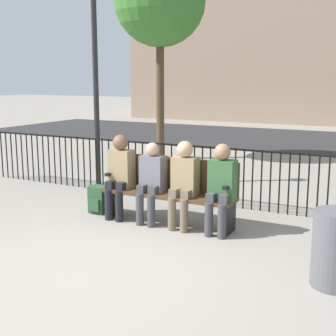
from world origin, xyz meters
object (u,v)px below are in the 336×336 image
at_px(seated_person_1, 151,179).
at_px(tree_0, 160,1).
at_px(park_bench, 171,188).
at_px(seated_person_0, 120,172).
at_px(seated_person_3, 221,184).
at_px(lamp_post, 95,39).
at_px(seated_person_2, 184,179).
at_px(backpack, 99,200).

xyz_separation_m(seated_person_1, tree_0, (-2.43, 4.75, 3.18)).
bearing_deg(tree_0, park_bench, -60.03).
height_order(seated_person_0, seated_person_3, seated_person_0).
xyz_separation_m(tree_0, lamp_post, (0.34, -3.12, -1.11)).
distance_m(seated_person_3, lamp_post, 4.07).
height_order(park_bench, seated_person_2, seated_person_2).
height_order(park_bench, lamp_post, lamp_post).
bearing_deg(seated_person_3, backpack, 178.21).
height_order(seated_person_2, lamp_post, lamp_post).
relative_size(seated_person_0, seated_person_2, 1.02).
xyz_separation_m(seated_person_0, seated_person_2, (1.02, -0.00, -0.01)).
relative_size(seated_person_2, backpack, 2.89).
xyz_separation_m(seated_person_2, backpack, (-1.46, 0.06, -0.47)).
bearing_deg(tree_0, seated_person_2, -58.34).
bearing_deg(seated_person_2, seated_person_0, 179.92).
relative_size(seated_person_1, backpack, 2.77).
distance_m(backpack, lamp_post, 3.16).
height_order(seated_person_0, lamp_post, lamp_post).
distance_m(seated_person_1, tree_0, 6.21).
bearing_deg(lamp_post, seated_person_0, -46.01).
bearing_deg(seated_person_2, park_bench, 153.67).
bearing_deg(backpack, park_bench, 3.30).
distance_m(seated_person_1, backpack, 1.05).
distance_m(seated_person_1, seated_person_2, 0.50).
distance_m(seated_person_0, tree_0, 5.99).
bearing_deg(backpack, seated_person_3, -1.79).
bearing_deg(seated_person_3, seated_person_0, 179.94).
relative_size(seated_person_1, tree_0, 0.23).
xyz_separation_m(seated_person_1, backpack, (-0.96, 0.07, -0.43)).
distance_m(park_bench, seated_person_3, 0.83).
height_order(seated_person_0, backpack, seated_person_0).
relative_size(park_bench, backpack, 4.65).
distance_m(park_bench, tree_0, 6.28).
distance_m(seated_person_0, backpack, 0.65).
bearing_deg(seated_person_0, tree_0, 111.86).
relative_size(seated_person_0, lamp_post, 0.29).
bearing_deg(park_bench, lamp_post, 147.28).
relative_size(seated_person_1, seated_person_2, 0.96).
xyz_separation_m(backpack, lamp_post, (-1.14, 1.56, 2.50)).
xyz_separation_m(seated_person_0, backpack, (-0.43, 0.06, -0.48)).
distance_m(park_bench, seated_person_0, 0.79).
distance_m(seated_person_3, backpack, 2.04).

